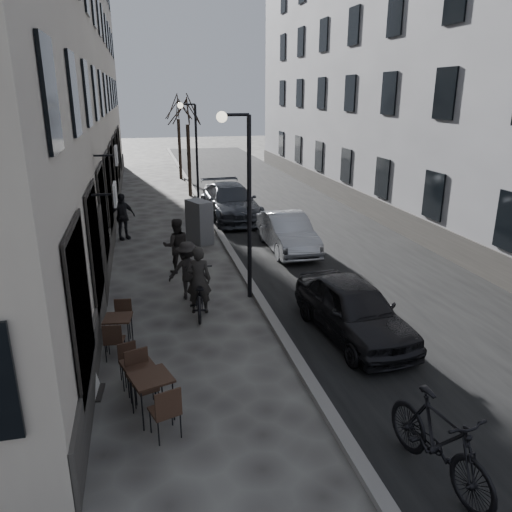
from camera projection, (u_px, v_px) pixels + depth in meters
name	position (u px, v px, depth m)	size (l,w,h in m)	color
ground	(324.00, 427.00, 8.66)	(120.00, 120.00, 0.00)	#393634
road	(282.00, 212.00, 24.29)	(7.30, 60.00, 0.00)	black
kerb	(208.00, 215.00, 23.49)	(0.25, 60.00, 0.12)	slate
building_left	(48.00, 28.00, 20.13)	(4.00, 35.00, 16.00)	#ACA091
building_right	(398.00, 37.00, 23.48)	(4.00, 35.00, 16.00)	slate
streetlamp_near	(243.00, 187.00, 13.19)	(0.90, 0.28, 5.09)	black
streetlamp_far	(193.00, 144.00, 24.29)	(0.90, 0.28, 5.09)	black
tree_near	(187.00, 110.00, 26.61)	(2.40, 2.40, 5.70)	black
tree_far	(178.00, 107.00, 32.16)	(2.40, 2.40, 5.70)	black
bistro_set_a	(152.00, 393.00, 8.79)	(0.94, 1.70, 0.97)	#322016
bistro_set_b	(138.00, 375.00, 9.50)	(0.77, 1.40, 0.80)	#322016
bistro_set_c	(119.00, 329.00, 11.29)	(0.67, 1.51, 0.87)	#322016
sign_board	(90.00, 375.00, 9.48)	(0.40, 0.63, 1.04)	black
utility_cabinet	(199.00, 222.00, 19.06)	(0.60, 1.10, 1.65)	slate
bicycle	(199.00, 293.00, 13.04)	(0.74, 2.11, 1.11)	black
cyclist_rider	(198.00, 280.00, 12.93)	(0.66, 0.43, 1.81)	#272421
pedestrian_near	(177.00, 246.00, 15.90)	(0.86, 0.67, 1.77)	black
pedestrian_mid	(188.00, 270.00, 13.86)	(1.07, 0.62, 1.66)	black
pedestrian_far	(122.00, 217.00, 19.50)	(1.07, 0.45, 1.83)	black
car_near	(354.00, 309.00, 11.73)	(1.62, 4.02, 1.37)	black
car_mid	(287.00, 232.00, 18.21)	(1.42, 4.07, 1.34)	#94979D
car_far	(230.00, 202.00, 22.80)	(2.16, 5.31, 1.54)	#33363C
moped	(439.00, 441.00, 7.32)	(0.63, 2.23, 1.34)	black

